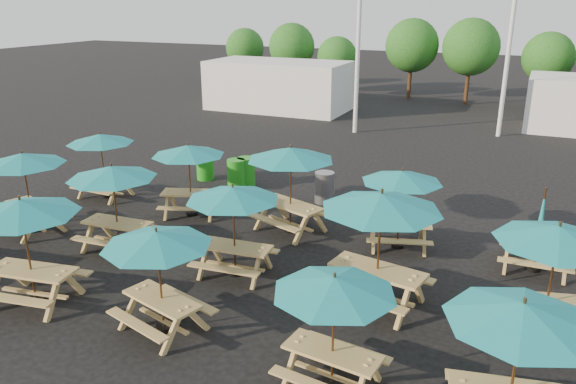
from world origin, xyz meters
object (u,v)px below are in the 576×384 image
at_px(picnic_unit_11, 402,180).
at_px(waste_bin_1, 236,174).
at_px(waste_bin_0, 205,166).
at_px(picnic_unit_13, 558,240).
at_px(picnic_unit_7, 233,198).
at_px(picnic_unit_2, 100,142).
at_px(picnic_unit_10, 381,207).
at_px(picnic_unit_6, 157,244).
at_px(picnic_unit_4, 112,176).
at_px(picnic_unit_9, 334,291).
at_px(picnic_unit_5, 188,154).
at_px(picnic_unit_1, 23,163).
at_px(picnic_unit_3, 22,213).
at_px(picnic_unit_12, 522,319).
at_px(waste_bin_2, 246,172).
at_px(waste_bin_3, 324,187).
at_px(picnic_unit_14, 538,237).
at_px(picnic_unit_8, 291,158).

distance_m(picnic_unit_11, waste_bin_1, 6.92).
bearing_deg(waste_bin_0, picnic_unit_13, -27.78).
distance_m(picnic_unit_7, waste_bin_0, 7.78).
height_order(picnic_unit_2, picnic_unit_10, picnic_unit_10).
relative_size(picnic_unit_6, picnic_unit_13, 0.92).
height_order(picnic_unit_4, picnic_unit_13, picnic_unit_13).
bearing_deg(picnic_unit_9, picnic_unit_13, 50.28).
height_order(picnic_unit_5, picnic_unit_6, picnic_unit_5).
bearing_deg(picnic_unit_2, picnic_unit_4, -42.29).
bearing_deg(picnic_unit_1, picnic_unit_3, -22.50).
height_order(picnic_unit_4, picnic_unit_12, picnic_unit_4).
distance_m(picnic_unit_1, picnic_unit_6, 6.90).
bearing_deg(picnic_unit_2, picnic_unit_5, -1.24).
xyz_separation_m(picnic_unit_2, picnic_unit_11, (9.72, 0.03, -0.03)).
distance_m(waste_bin_2, waste_bin_3, 3.15).
distance_m(picnic_unit_14, waste_bin_1, 9.94).
height_order(picnic_unit_2, waste_bin_2, picnic_unit_2).
height_order(picnic_unit_2, picnic_unit_7, picnic_unit_7).
height_order(picnic_unit_1, picnic_unit_4, picnic_unit_1).
bearing_deg(picnic_unit_13, picnic_unit_1, 165.84).
relative_size(picnic_unit_8, picnic_unit_13, 1.09).
relative_size(picnic_unit_7, picnic_unit_12, 0.90).
distance_m(picnic_unit_7, picnic_unit_10, 3.44).
relative_size(picnic_unit_11, picnic_unit_12, 1.00).
xyz_separation_m(picnic_unit_7, waste_bin_1, (-3.13, 5.70, -1.42)).
bearing_deg(picnic_unit_4, picnic_unit_11, 21.82).
height_order(picnic_unit_7, picnic_unit_11, picnic_unit_7).
xyz_separation_m(picnic_unit_8, waste_bin_0, (-4.76, 3.15, -1.63)).
relative_size(picnic_unit_4, picnic_unit_6, 0.91).
xyz_separation_m(picnic_unit_5, picnic_unit_7, (3.11, -2.87, 0.01)).
relative_size(picnic_unit_14, waste_bin_2, 2.11).
relative_size(picnic_unit_8, picnic_unit_14, 1.45).
bearing_deg(waste_bin_3, picnic_unit_2, -159.86).
height_order(picnic_unit_9, picnic_unit_10, picnic_unit_10).
height_order(picnic_unit_7, picnic_unit_13, picnic_unit_13).
distance_m(picnic_unit_13, waste_bin_3, 8.62).
bearing_deg(picnic_unit_3, picnic_unit_9, -9.18).
relative_size(picnic_unit_10, waste_bin_3, 2.91).
relative_size(picnic_unit_11, waste_bin_1, 2.60).
height_order(picnic_unit_3, picnic_unit_12, picnic_unit_3).
relative_size(picnic_unit_14, waste_bin_1, 2.11).
height_order(picnic_unit_6, picnic_unit_13, picnic_unit_13).
relative_size(picnic_unit_9, picnic_unit_14, 1.08).
relative_size(picnic_unit_7, picnic_unit_9, 1.03).
distance_m(picnic_unit_9, picnic_unit_12, 2.76).
height_order(picnic_unit_4, picnic_unit_10, picnic_unit_10).
bearing_deg(picnic_unit_10, picnic_unit_13, 12.48).
xyz_separation_m(picnic_unit_2, picnic_unit_6, (6.46, -5.73, -0.01)).
bearing_deg(picnic_unit_4, waste_bin_3, 53.53).
bearing_deg(waste_bin_3, picnic_unit_1, -140.11).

